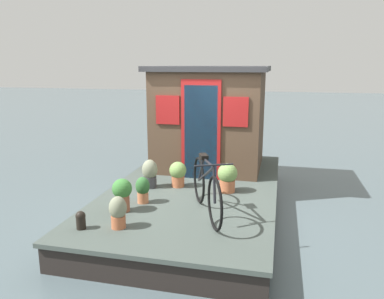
{
  "coord_description": "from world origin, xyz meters",
  "views": [
    {
      "loc": [
        -5.98,
        -1.38,
        2.48
      ],
      "look_at": [
        -0.2,
        0.0,
        1.12
      ],
      "focal_mm": 34.97,
      "sensor_mm": 36.0,
      "label": 1
    }
  ],
  "objects": [
    {
      "name": "potted_plant_mint",
      "position": [
        -0.93,
        0.59,
        0.64
      ],
      "size": [
        0.21,
        0.21,
        0.41
      ],
      "color": "#C6754C",
      "rests_on": "houseboat_deck"
    },
    {
      "name": "houseboat_deck",
      "position": [
        0.0,
        0.0,
        0.21
      ],
      "size": [
        4.98,
        2.77,
        0.42
      ],
      "color": "#424C47",
      "rests_on": "ground_plane"
    },
    {
      "name": "potted_plant_geranium",
      "position": [
        -1.84,
        0.58,
        0.64
      ],
      "size": [
        0.23,
        0.23,
        0.42
      ],
      "color": "#B2603D",
      "rests_on": "houseboat_deck"
    },
    {
      "name": "potted_plant_rosemary",
      "position": [
        -1.31,
        0.76,
        0.69
      ],
      "size": [
        0.28,
        0.28,
        0.48
      ],
      "color": "#935138",
      "rests_on": "houseboat_deck"
    },
    {
      "name": "potted_plant_ivy",
      "position": [
        -0.13,
        -0.58,
        0.68
      ],
      "size": [
        0.32,
        0.32,
        0.48
      ],
      "color": "#B2603D",
      "rests_on": "houseboat_deck"
    },
    {
      "name": "houseboat_cabin",
      "position": [
        1.38,
        0.0,
        1.44
      ],
      "size": [
        1.97,
        2.25,
        2.03
      ],
      "color": "#4C3828",
      "rests_on": "houseboat_deck"
    },
    {
      "name": "potted_plant_basil",
      "position": [
        -0.21,
        0.74,
        0.67
      ],
      "size": [
        0.26,
        0.26,
        0.48
      ],
      "color": "#38383D",
      "rests_on": "houseboat_deck"
    },
    {
      "name": "potted_plant_lavender",
      "position": [
        -0.06,
        0.28,
        0.66
      ],
      "size": [
        0.29,
        0.29,
        0.44
      ],
      "color": "#B2603D",
      "rests_on": "houseboat_deck"
    },
    {
      "name": "mooring_bollard",
      "position": [
        -1.99,
        1.03,
        0.55
      ],
      "size": [
        0.13,
        0.13,
        0.24
      ],
      "color": "black",
      "rests_on": "houseboat_deck"
    },
    {
      "name": "ground_plane",
      "position": [
        0.0,
        0.0,
        0.0
      ],
      "size": [
        60.0,
        60.0,
        0.0
      ],
      "primitive_type": "plane",
      "color": "#4C5B60"
    },
    {
      "name": "bicycle",
      "position": [
        -1.15,
        -0.43,
        0.81
      ],
      "size": [
        1.55,
        0.76,
        0.84
      ],
      "color": "black",
      "rests_on": "houseboat_deck"
    }
  ]
}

